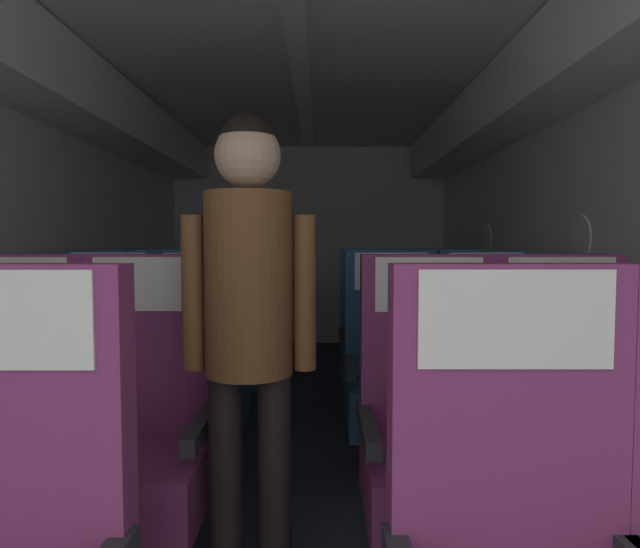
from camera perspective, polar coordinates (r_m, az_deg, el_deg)
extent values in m
cube|color=#2D3342|center=(3.19, -2.44, -18.31)|extent=(3.37, 7.01, 0.02)
cube|color=silver|center=(3.42, -30.08, 2.50)|extent=(0.08, 6.61, 2.29)
cube|color=silver|center=(3.30, 26.16, 2.60)|extent=(0.08, 6.61, 2.29)
cube|color=silver|center=(3.17, -2.56, 24.04)|extent=(3.25, 6.61, 0.06)
cube|color=silver|center=(6.29, -1.21, 3.12)|extent=(3.25, 0.06, 2.29)
cube|color=white|center=(3.43, -26.93, 18.21)|extent=(0.40, 6.35, 0.36)
cube|color=white|center=(3.33, 22.71, 18.78)|extent=(0.40, 6.35, 0.36)
cube|color=white|center=(3.16, -2.55, 23.36)|extent=(0.12, 5.95, 0.02)
cylinder|color=white|center=(3.28, 25.48, 3.41)|extent=(0.01, 0.26, 0.26)
cylinder|color=white|center=(4.83, 16.99, 3.46)|extent=(0.01, 0.26, 0.26)
cube|color=#7A2D60|center=(1.35, -29.60, -13.60)|extent=(0.49, 0.09, 0.68)
cube|color=#7A2D60|center=(1.25, 18.80, -14.59)|extent=(0.49, 0.09, 0.68)
cube|color=silver|center=(1.16, 19.82, -4.51)|extent=(0.39, 0.01, 0.20)
cube|color=#7A2D60|center=(2.37, -28.71, -6.38)|extent=(0.49, 0.09, 0.68)
cube|color=#28282D|center=(2.13, -25.61, -14.19)|extent=(0.05, 0.44, 0.06)
cube|color=silver|center=(2.30, -29.47, -0.94)|extent=(0.39, 0.01, 0.20)
cube|color=#38383D|center=(2.21, -18.77, -25.34)|extent=(0.18, 0.19, 0.22)
cube|color=#7A2D60|center=(2.11, -18.89, -20.02)|extent=(0.49, 0.52, 0.22)
cube|color=#7A2D60|center=(2.18, -17.30, -6.92)|extent=(0.49, 0.09, 0.68)
cube|color=#28282D|center=(1.98, -12.32, -15.29)|extent=(0.05, 0.44, 0.06)
cube|color=#28282D|center=(2.13, -25.19, -14.21)|extent=(0.05, 0.44, 0.06)
cube|color=silver|center=(2.10, -17.82, -1.02)|extent=(0.39, 0.01, 0.20)
cube|color=#38383D|center=(2.29, 25.16, -24.44)|extent=(0.18, 0.19, 0.22)
cube|color=#7A2D60|center=(2.20, 25.31, -19.26)|extent=(0.49, 0.52, 0.22)
cube|color=#7A2D60|center=(2.26, 23.28, -6.69)|extent=(0.49, 0.09, 0.68)
cube|color=#28282D|center=(2.04, 19.28, -14.85)|extent=(0.05, 0.44, 0.06)
cube|color=silver|center=(2.18, 23.94, -0.99)|extent=(0.39, 0.01, 0.20)
cube|color=#7A2D60|center=(2.03, 12.03, -20.89)|extent=(0.49, 0.52, 0.22)
cube|color=#7A2D60|center=(2.10, 10.95, -7.22)|extent=(0.49, 0.09, 0.68)
cube|color=#28282D|center=(2.02, 18.86, -15.03)|extent=(0.05, 0.44, 0.06)
cube|color=#28282D|center=(1.93, 4.98, -15.79)|extent=(0.05, 0.44, 0.06)
cube|color=silver|center=(2.02, 11.30, -1.10)|extent=(0.39, 0.01, 0.20)
cube|color=#38383D|center=(3.13, -22.16, -16.60)|extent=(0.18, 0.19, 0.22)
cube|color=navy|center=(3.07, -22.25, -12.67)|extent=(0.49, 0.52, 0.22)
cube|color=navy|center=(3.17, -20.98, -3.81)|extent=(0.49, 0.09, 0.68)
cube|color=#28282D|center=(2.94, -18.03, -9.23)|extent=(0.05, 0.44, 0.06)
cube|color=#28282D|center=(3.11, -26.39, -8.71)|extent=(0.05, 0.44, 0.06)
cube|color=silver|center=(3.10, -21.40, 0.26)|extent=(0.39, 0.01, 0.20)
cube|color=#38383D|center=(2.99, -12.94, -17.45)|extent=(0.18, 0.19, 0.22)
cube|color=navy|center=(2.91, -13.00, -13.34)|extent=(0.49, 0.52, 0.22)
cube|color=navy|center=(3.02, -12.21, -4.00)|extent=(0.49, 0.09, 0.68)
cube|color=#28282D|center=(2.82, -8.33, -9.62)|extent=(0.05, 0.44, 0.06)
cube|color=#28282D|center=(2.92, -17.61, -9.28)|extent=(0.05, 0.44, 0.06)
cube|color=silver|center=(2.96, -12.47, 0.27)|extent=(0.39, 0.01, 0.20)
cube|color=#38383D|center=(3.05, 17.59, -17.10)|extent=(0.18, 0.19, 0.22)
cube|color=navy|center=(2.98, 17.67, -13.06)|extent=(0.49, 0.52, 0.22)
cube|color=navy|center=(3.08, 16.62, -3.93)|extent=(0.49, 0.09, 0.68)
cube|color=#28282D|center=(3.01, 22.07, -9.02)|extent=(0.05, 0.44, 0.06)
cube|color=#28282D|center=(2.86, 13.20, -9.47)|extent=(0.05, 0.44, 0.06)
cube|color=silver|center=(3.02, 16.96, 0.26)|extent=(0.39, 0.01, 0.20)
cube|color=#38383D|center=(2.96, 7.72, -17.60)|extent=(0.18, 0.19, 0.22)
cube|color=navy|center=(2.89, 7.75, -13.46)|extent=(0.49, 0.52, 0.22)
cube|color=navy|center=(3.00, 7.27, -4.02)|extent=(0.49, 0.09, 0.68)
cube|color=#28282D|center=(2.88, 12.49, -9.41)|extent=(0.05, 0.44, 0.06)
cube|color=#28282D|center=(2.81, 2.97, -9.63)|extent=(0.05, 0.44, 0.06)
cube|color=silver|center=(2.93, 7.43, 0.29)|extent=(0.39, 0.01, 0.20)
cube|color=#38383D|center=(3.94, -17.01, -12.34)|extent=(0.18, 0.19, 0.22)
cube|color=navy|center=(3.89, -17.07, -9.17)|extent=(0.49, 0.52, 0.22)
cube|color=navy|center=(4.02, -16.30, -2.26)|extent=(0.49, 0.09, 0.68)
cube|color=#28282D|center=(3.79, -13.70, -6.34)|extent=(0.05, 0.44, 0.06)
cube|color=#28282D|center=(3.93, -20.42, -6.12)|extent=(0.05, 0.44, 0.06)
cube|color=silver|center=(3.96, -16.55, 0.96)|extent=(0.39, 0.01, 0.20)
cube|color=#38383D|center=(3.84, -9.90, -12.69)|extent=(0.18, 0.19, 0.22)
cube|color=navy|center=(3.78, -9.93, -9.44)|extent=(0.49, 0.52, 0.22)
cube|color=navy|center=(3.92, -9.47, -2.32)|extent=(0.49, 0.09, 0.68)
cube|color=#28282D|center=(3.71, -6.36, -6.48)|extent=(0.05, 0.44, 0.06)
cube|color=#28282D|center=(3.79, -13.49, -6.34)|extent=(0.05, 0.44, 0.06)
cube|color=silver|center=(3.85, -9.62, 0.99)|extent=(0.39, 0.01, 0.20)
cube|color=#38383D|center=(3.89, 13.28, -12.50)|extent=(0.18, 0.19, 0.22)
cube|color=navy|center=(3.84, 13.32, -9.29)|extent=(0.49, 0.52, 0.22)
cube|color=navy|center=(3.97, 12.70, -2.28)|extent=(0.49, 0.09, 0.68)
cube|color=#28282D|center=(3.86, 16.78, -6.22)|extent=(0.05, 0.44, 0.06)
cube|color=#28282D|center=(3.75, 9.84, -6.40)|extent=(0.05, 0.44, 0.06)
cube|color=silver|center=(3.90, 12.91, 0.99)|extent=(0.39, 0.01, 0.20)
cube|color=#38383D|center=(3.79, 6.02, -12.85)|extent=(0.18, 0.19, 0.22)
cube|color=navy|center=(3.74, 6.04, -9.56)|extent=(0.49, 0.52, 0.22)
cube|color=navy|center=(3.87, 5.75, -2.35)|extent=(0.49, 0.09, 0.68)
cube|color=#28282D|center=(3.73, 9.68, -6.45)|extent=(0.05, 0.44, 0.06)
cube|color=#28282D|center=(3.68, 2.39, -6.54)|extent=(0.05, 0.44, 0.06)
cube|color=silver|center=(3.81, 5.85, 1.00)|extent=(0.39, 0.01, 0.20)
cylinder|color=black|center=(1.93, -9.92, -21.06)|extent=(0.11, 0.11, 0.74)
cylinder|color=black|center=(1.91, -4.84, -21.28)|extent=(0.11, 0.11, 0.74)
cylinder|color=brown|center=(1.75, -7.55, -1.02)|extent=(0.28, 0.28, 0.58)
cylinder|color=brown|center=(1.79, -13.29, -1.94)|extent=(0.07, 0.07, 0.49)
cylinder|color=brown|center=(1.74, -1.65, -1.99)|extent=(0.07, 0.07, 0.49)
sphere|color=tan|center=(1.77, -7.66, 12.25)|extent=(0.21, 0.21, 0.21)
sphere|color=black|center=(1.77, -7.67, 13.59)|extent=(0.18, 0.18, 0.18)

